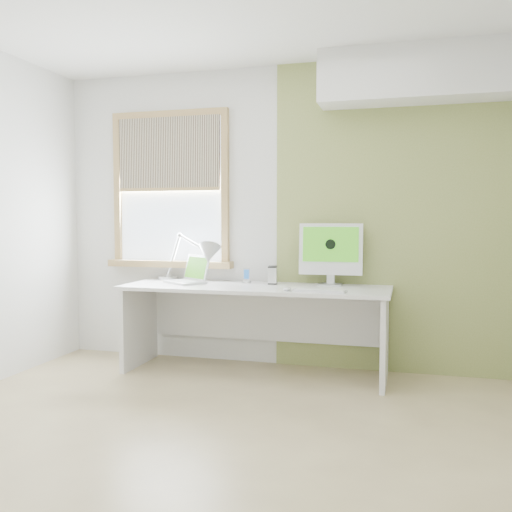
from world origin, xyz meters
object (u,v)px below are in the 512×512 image
(desk, at_px, (256,308))
(imac, at_px, (331,251))
(desk_lamp, at_px, (201,257))
(external_drive, at_px, (273,275))
(laptop, at_px, (190,276))

(desk, relative_size, imac, 4.18)
(desk, height_order, desk_lamp, desk_lamp)
(desk, distance_m, desk_lamp, 0.67)
(desk_lamp, height_order, imac, imac)
(desk, xyz_separation_m, imac, (0.59, 0.17, 0.48))
(desk, bearing_deg, external_drive, 48.91)
(desk, xyz_separation_m, external_drive, (0.11, 0.12, 0.27))
(desk_lamp, xyz_separation_m, imac, (1.11, 0.12, 0.06))
(laptop, bearing_deg, imac, 7.55)
(laptop, relative_size, imac, 0.83)
(desk_lamp, xyz_separation_m, laptop, (-0.09, -0.04, -0.16))
(desk, bearing_deg, desk_lamp, 174.25)
(desk, height_order, external_drive, external_drive)
(desk_lamp, relative_size, imac, 1.33)
(laptop, bearing_deg, desk, -1.48)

